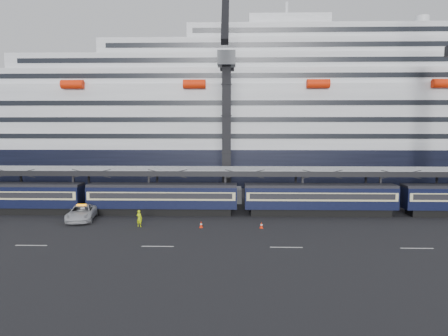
% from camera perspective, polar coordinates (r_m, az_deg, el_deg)
% --- Properties ---
extents(ground, '(260.00, 260.00, 0.00)m').
position_cam_1_polar(ground, '(45.77, 26.07, -8.81)').
color(ground, black).
rests_on(ground, ground).
extents(train, '(133.05, 3.00, 4.05)m').
position_cam_1_polar(train, '(52.93, 17.06, -4.11)').
color(train, black).
rests_on(train, ground).
extents(canopy, '(130.00, 6.25, 5.53)m').
position_cam_1_polar(canopy, '(57.69, 20.54, -0.36)').
color(canopy, gray).
rests_on(canopy, ground).
extents(cruise_ship, '(214.09, 28.84, 34.00)m').
position_cam_1_polar(cruise_ship, '(88.01, 13.20, 6.49)').
color(cruise_ship, black).
rests_on(cruise_ship, ground).
extents(crane_dark_near, '(4.50, 17.75, 35.08)m').
position_cam_1_polar(crane_dark_near, '(58.81, 0.35, 6.64)').
color(crane_dark_near, '#474A4E').
rests_on(crane_dark_near, ground).
extents(pickup_truck, '(4.05, 6.84, 1.78)m').
position_cam_1_polar(pickup_truck, '(51.06, -19.66, -6.04)').
color(pickup_truck, '#B3B5BB').
rests_on(pickup_truck, ground).
extents(worker, '(0.81, 0.69, 1.90)m').
position_cam_1_polar(worker, '(46.00, -12.01, -7.05)').
color(worker, '#C2DF0B').
rests_on(worker, ground).
extents(traffic_cone_b, '(0.37, 0.37, 0.75)m').
position_cam_1_polar(traffic_cone_b, '(44.80, -3.29, -8.04)').
color(traffic_cone_b, '#FF2A08').
rests_on(traffic_cone_b, ground).
extents(traffic_cone_c, '(0.36, 0.36, 0.73)m').
position_cam_1_polar(traffic_cone_c, '(44.67, 5.36, -8.10)').
color(traffic_cone_c, '#FF2A08').
rests_on(traffic_cone_c, ground).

